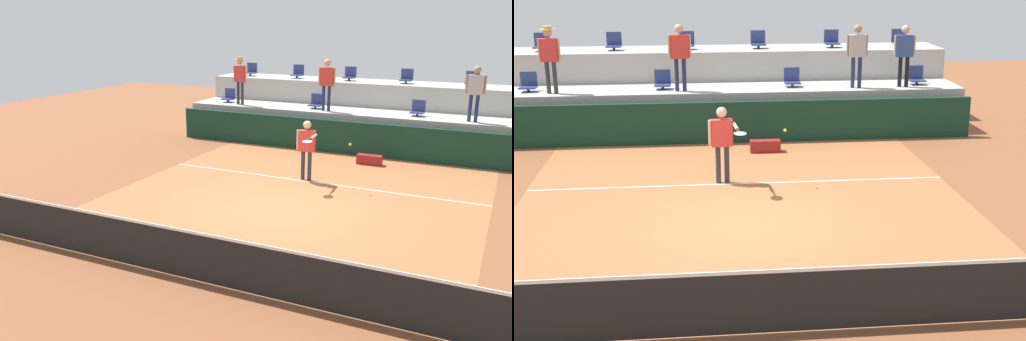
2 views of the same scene
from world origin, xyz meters
The scene contains 21 objects.
ground_plane centered at (0.00, 0.00, 0.00)m, with size 40.00×40.00×0.00m, color brown.
court_inner_paint centered at (0.00, 1.00, 0.00)m, with size 9.00×10.00×0.01m, color #A36038.
court_service_line centered at (0.00, 2.40, 0.01)m, with size 9.00×0.06×0.00m, color silver.
tennis_net centered at (0.00, -4.00, 0.50)m, with size 10.48×0.08×1.07m.
sponsor_backboard centered at (0.00, 6.00, 0.55)m, with size 13.00×0.16×1.10m, color #0F3323.
seating_tier_lower centered at (0.00, 7.30, 0.62)m, with size 13.00×1.80×1.25m, color #ADAAA3.
seating_tier_upper centered at (0.00, 9.10, 1.05)m, with size 13.00×1.80×2.10m, color #ADAAA3.
stadium_chair_lower_far_left centered at (-5.35, 7.23, 1.46)m, with size 0.44×0.40×0.52m.
stadium_chair_lower_left centered at (-1.78, 7.23, 1.46)m, with size 0.44×0.40×0.52m.
stadium_chair_lower_right centered at (1.80, 7.23, 1.46)m, with size 0.44×0.40×0.52m.
stadium_chair_upper_far_left centered at (-5.28, 9.03, 2.31)m, with size 0.44×0.40×0.52m.
stadium_chair_upper_left centered at (-3.22, 9.03, 2.31)m, with size 0.44×0.40×0.52m.
stadium_chair_upper_mid_left centered at (-1.10, 9.03, 2.31)m, with size 0.44×0.40×0.52m.
stadium_chair_upper_mid_right centered at (1.02, 9.03, 2.31)m, with size 0.44×0.40×0.52m.
stadium_chair_upper_right centered at (3.24, 9.03, 2.31)m, with size 0.44×0.40×0.52m.
tennis_player centered at (-0.34, 2.50, 1.03)m, with size 0.78×1.17×1.68m.
spectator_with_hat centered at (-4.66, 6.85, 2.34)m, with size 0.60×0.47×1.77m.
spectator_in_grey centered at (-1.28, 6.85, 2.34)m, with size 0.62×0.25×1.78m.
spectator_in_white centered at (3.53, 6.85, 2.30)m, with size 0.60×0.24×1.73m.
tennis_ball centered at (0.97, 2.20, 1.23)m, with size 0.07×0.07×0.07m.
equipment_bag centered at (0.82, 4.97, 0.15)m, with size 0.76×0.28×0.30m, color maroon.
Camera 1 is at (4.73, -11.14, 4.35)m, focal length 37.92 mm.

